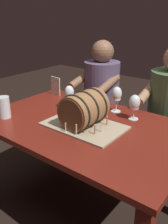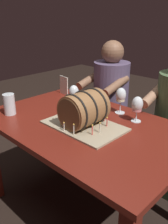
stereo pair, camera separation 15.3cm
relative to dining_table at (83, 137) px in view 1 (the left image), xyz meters
name	(u,v)px [view 1 (the left image)]	position (x,y,z in m)	size (l,w,h in m)	color
ground_plane	(84,210)	(0.00, 0.00, -0.64)	(8.00, 8.00, 0.00)	black
dining_table	(83,137)	(0.00, 0.00, 0.00)	(1.38, 0.88, 0.74)	maroon
barrel_cake	(84,111)	(0.04, -0.04, 0.22)	(0.50, 0.32, 0.24)	tan
wine_glass_rose	(135,103)	(0.23, 0.26, 0.22)	(0.08, 0.08, 0.17)	white
wine_glass_white	(117,95)	(0.06, 0.30, 0.24)	(0.07, 0.07, 0.19)	white
wine_glass_red	(69,93)	(-0.24, 0.13, 0.23)	(0.07, 0.07, 0.18)	white
beer_pint	(4,108)	(-0.49, -0.26, 0.18)	(0.08, 0.08, 0.15)	white
menu_card	(56,86)	(-0.55, 0.31, 0.19)	(0.11, 0.01, 0.16)	silver
person_seated_left	(101,108)	(-0.33, 0.70, -0.09)	(0.37, 0.46, 1.20)	#372D40
person_seated_right	(168,124)	(0.33, 0.70, -0.06)	(0.41, 0.49, 1.21)	#2A3A24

